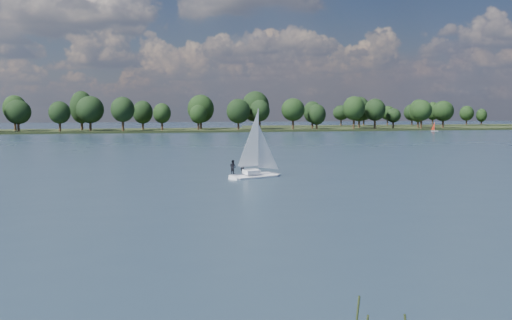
{
  "coord_description": "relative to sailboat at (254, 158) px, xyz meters",
  "views": [
    {
      "loc": [
        -23.64,
        -19.73,
        7.23
      ],
      "look_at": [
        -8.29,
        35.77,
        2.5
      ],
      "focal_mm": 40.0,
      "sensor_mm": 36.0,
      "label": 1
    }
  ],
  "objects": [
    {
      "name": "ground",
      "position": [
        6.98,
        58.47,
        -2.26
      ],
      "size": [
        700.0,
        700.0,
        0.0
      ],
      "primitive_type": "plane",
      "color": "#233342",
      "rests_on": "ground"
    },
    {
      "name": "far_shore",
      "position": [
        6.98,
        170.47,
        -2.26
      ],
      "size": [
        660.0,
        40.0,
        1.5
      ],
      "primitive_type": "cube",
      "color": "black",
      "rests_on": "ground"
    },
    {
      "name": "far_shore_back",
      "position": [
        166.98,
        218.47,
        -2.26
      ],
      "size": [
        220.0,
        30.0,
        1.4
      ],
      "primitive_type": "cube",
      "color": "black",
      "rests_on": "ground"
    },
    {
      "name": "sailboat",
      "position": [
        0.0,
        0.0,
        0.0
      ],
      "size": [
        6.34,
        3.96,
        8.1
      ],
      "rotation": [
        0.0,
        0.0,
        0.4
      ],
      "color": "white",
      "rests_on": "ground"
    },
    {
      "name": "dinghy_orange",
      "position": [
        114.23,
        141.3,
        -1.26
      ],
      "size": [
        2.79,
        1.41,
        4.27
      ],
      "rotation": [
        0.0,
        0.0,
        -0.14
      ],
      "color": "white",
      "rests_on": "ground"
    },
    {
      "name": "treeline",
      "position": [
        -5.56,
        167.02,
        5.78
      ],
      "size": [
        563.1,
        74.06,
        18.21
      ],
      "color": "black",
      "rests_on": "ground"
    }
  ]
}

